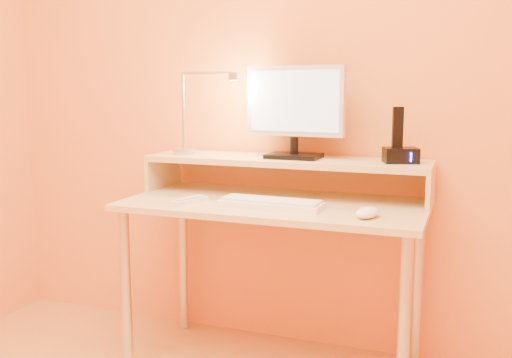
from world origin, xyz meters
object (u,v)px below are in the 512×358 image
at_px(lamp_base, 184,151).
at_px(keyboard, 271,204).
at_px(mouse, 367,212).
at_px(remote_control, 190,201).
at_px(phone_dock, 401,155).
at_px(monitor_panel, 295,101).

bearing_deg(lamp_base, keyboard, -25.43).
bearing_deg(mouse, keyboard, -170.05).
bearing_deg(keyboard, mouse, -6.48).
bearing_deg(keyboard, remote_control, -171.22).
distance_m(lamp_base, keyboard, 0.56).
distance_m(keyboard, remote_control, 0.33).
height_order(phone_dock, remote_control, phone_dock).
height_order(phone_dock, mouse, phone_dock).
bearing_deg(lamp_base, remote_control, -58.84).
bearing_deg(remote_control, mouse, 18.19).
bearing_deg(mouse, monitor_panel, 156.66).
relative_size(phone_dock, keyboard, 0.32).
bearing_deg(lamp_base, mouse, -18.52).
bearing_deg(phone_dock, lamp_base, 162.90).
distance_m(monitor_panel, remote_control, 0.60).
bearing_deg(phone_dock, keyboard, -168.62).
relative_size(monitor_panel, phone_dock, 3.27).
relative_size(monitor_panel, mouse, 3.60).
height_order(phone_dock, keyboard, phone_dock).
xyz_separation_m(monitor_panel, mouse, (0.37, -0.33, -0.38)).
relative_size(monitor_panel, lamp_base, 4.26).
height_order(lamp_base, mouse, lamp_base).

